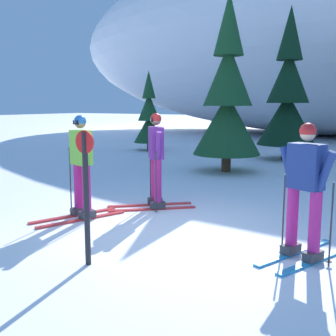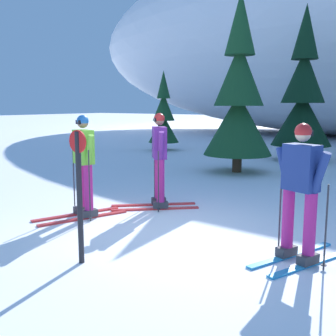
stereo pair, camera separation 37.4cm
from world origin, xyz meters
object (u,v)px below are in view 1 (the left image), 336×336
skier_lime_jacket (81,165)px  pine_tree_center_left (288,97)px  trail_marker_post (86,191)px  skier_navy_jacket (305,189)px  pine_tree_far_left (149,117)px  pine_tree_left (228,98)px  skier_purple_jacket (156,158)px

skier_lime_jacket → pine_tree_center_left: pine_tree_center_left is taller
trail_marker_post → skier_lime_jacket: bearing=135.3°
pine_tree_center_left → skier_navy_jacket: bearing=-72.6°
pine_tree_far_left → pine_tree_left: pine_tree_left is taller
skier_navy_jacket → trail_marker_post: (-2.22, -1.60, 0.02)m
skier_purple_jacket → trail_marker_post: skier_purple_jacket is taller
skier_purple_jacket → pine_tree_left: 4.86m
skier_navy_jacket → pine_tree_left: 7.06m
pine_tree_left → pine_tree_center_left: bearing=78.7°
pine_tree_left → skier_lime_jacket: bearing=-90.9°
pine_tree_far_left → pine_tree_left: (5.13, -3.43, 0.73)m
skier_navy_jacket → pine_tree_center_left: size_ratio=0.33×
skier_purple_jacket → pine_tree_center_left: size_ratio=0.34×
skier_lime_jacket → pine_tree_far_left: 10.66m
skier_lime_jacket → trail_marker_post: size_ratio=1.07×
skier_navy_jacket → skier_purple_jacket: size_ratio=0.97×
skier_lime_jacket → pine_tree_far_left: size_ratio=0.53×
skier_lime_jacket → trail_marker_post: 2.20m
skier_purple_jacket → pine_tree_far_left: pine_tree_far_left is taller
pine_tree_far_left → pine_tree_left: bearing=-33.8°
trail_marker_post → pine_tree_center_left: bearing=93.9°
skier_lime_jacket → trail_marker_post: bearing=-44.7°
pine_tree_center_left → skier_purple_jacket: bearing=-90.7°
pine_tree_far_left → skier_purple_jacket: bearing=-54.7°
pine_tree_left → pine_tree_center_left: 3.65m
pine_tree_center_left → trail_marker_post: bearing=-86.1°
skier_lime_jacket → pine_tree_center_left: bearing=85.2°
skier_navy_jacket → skier_purple_jacket: skier_purple_jacket is taller
skier_navy_jacket → skier_purple_jacket: (-3.08, 1.22, 0.03)m
skier_navy_jacket → pine_tree_far_left: pine_tree_far_left is taller
pine_tree_far_left → trail_marker_post: pine_tree_far_left is taller
skier_purple_jacket → skier_navy_jacket: bearing=-21.6°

